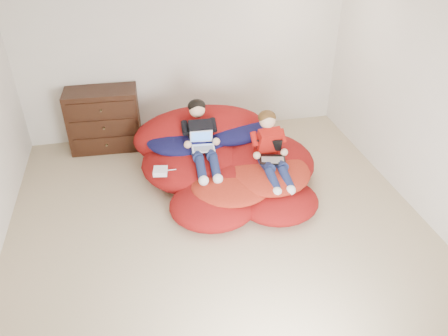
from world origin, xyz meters
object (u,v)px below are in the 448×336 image
younger_boy (271,147)px  laptop_black (271,153)px  beanbag_pile (223,160)px  laptop_white (202,143)px  dresser (104,119)px  older_boy (201,136)px

younger_boy → laptop_black: bearing=-90.0°
beanbag_pile → laptop_white: bearing=-166.6°
dresser → older_boy: size_ratio=0.96×
older_boy → laptop_white: bearing=-90.0°
older_boy → laptop_black: 0.95m
dresser → older_boy: 1.78m
dresser → older_boy: bearing=-42.9°
beanbag_pile → laptop_black: (0.54, -0.42, 0.29)m
laptop_white → laptop_black: (0.84, -0.35, -0.06)m
dresser → older_boy: (1.29, -1.20, 0.21)m
younger_boy → laptop_white: younger_boy is taller
beanbag_pile → younger_boy: bearing=-36.9°
older_boy → laptop_black: size_ratio=2.75×
dresser → laptop_white: 1.84m
younger_boy → laptop_black: younger_boy is taller
laptop_black → older_boy: bearing=152.4°
laptop_white → laptop_black: size_ratio=0.76×
dresser → laptop_white: bearing=-44.9°
younger_boy → dresser: bearing=142.7°
beanbag_pile → laptop_white: (-0.30, -0.07, 0.35)m
younger_boy → older_boy: bearing=153.3°
dresser → laptop_black: 2.69m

